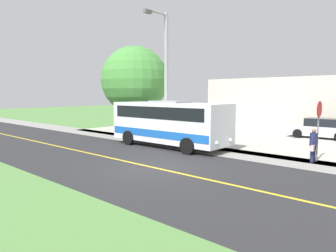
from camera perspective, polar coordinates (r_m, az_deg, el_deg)
name	(u,v)px	position (r m, az deg, el deg)	size (l,w,h in m)	color
ground_plane	(153,168)	(13.56, -2.85, -7.72)	(120.00, 120.00, 0.00)	#548442
road_surface	(153,167)	(13.56, -2.85, -7.71)	(8.00, 100.00, 0.01)	#28282B
sidewalk	(217,151)	(17.57, 9.12, -4.60)	(2.40, 100.00, 0.01)	gray
parking_lot_surface	(313,142)	(22.91, 25.33, -2.63)	(14.00, 36.00, 0.01)	#B2ADA3
road_centre_line	(153,167)	(13.56, -2.85, -7.69)	(0.16, 100.00, 0.00)	gold
shuttle_bus_front	(170,121)	(18.62, 0.30, 0.86)	(2.75, 7.72, 2.79)	white
pedestrian_with_bags	(313,144)	(15.98, 25.43, -3.09)	(0.72, 0.34, 1.60)	#1E2347
stop_sign	(319,120)	(16.12, 26.24, 0.93)	(0.76, 0.07, 2.88)	slate
street_light_pole	(165,73)	(19.28, -0.58, 9.82)	(1.97, 0.24, 8.17)	#9E9EA3
parked_car_near	(322,129)	(24.89, 26.68, -0.45)	(2.20, 4.49, 1.45)	silver
tree_curbside	(135,80)	(24.96, -6.20, 8.50)	(5.37, 5.37, 7.00)	brown
commercial_building	(325,104)	(31.81, 27.19, 3.73)	(10.00, 19.13, 4.62)	beige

